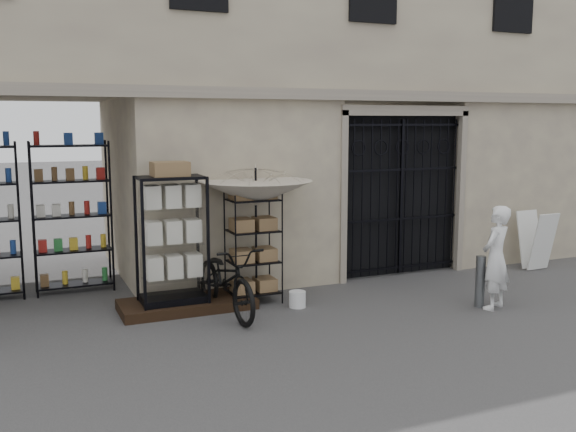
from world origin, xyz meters
name	(u,v)px	position (x,y,z in m)	size (l,w,h in m)	color
ground	(377,318)	(0.00, 0.00, 0.00)	(80.00, 80.00, 0.00)	black
main_building	(272,32)	(0.00, 4.00, 4.50)	(14.00, 4.00, 9.00)	tan
shop_recess	(30,208)	(-4.50, 2.80, 1.50)	(3.00, 1.70, 3.00)	black
shop_shelving	(26,220)	(-4.55, 3.30, 1.25)	(2.70, 0.50, 2.50)	black
iron_gate	(396,193)	(1.75, 2.28, 1.50)	(2.50, 0.21, 3.00)	black
step_platform	(187,304)	(-2.40, 1.55, 0.07)	(2.00, 0.90, 0.15)	black
display_cabinet	(172,246)	(-2.62, 1.50, 0.99)	(1.09, 0.88, 2.03)	black
wire_rack	(253,249)	(-1.33, 1.53, 0.84)	(0.90, 0.79, 1.72)	black
market_umbrella	(256,186)	(-1.26, 1.59, 1.81)	(2.02, 2.04, 2.52)	black
white_bucket	(297,299)	(-0.83, 0.98, 0.12)	(0.26, 0.26, 0.25)	silver
bicycle	(227,314)	(-1.93, 1.07, 0.00)	(0.70, 1.05, 2.00)	black
steel_bollard	(480,282)	(1.74, -0.11, 0.40)	(0.14, 0.14, 0.79)	slate
shopkeeper	(493,308)	(1.88, -0.26, 0.00)	(0.57, 1.57, 0.38)	white
easel_sign	(536,240)	(4.39, 1.47, 0.56)	(0.55, 0.62, 1.09)	silver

